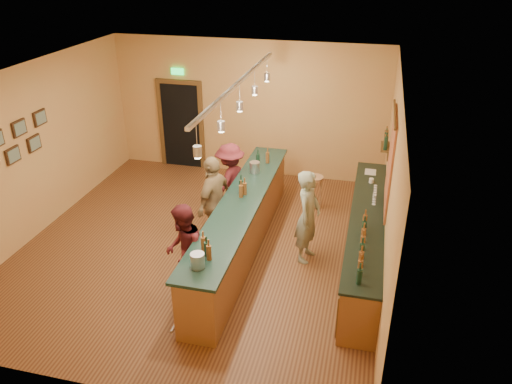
% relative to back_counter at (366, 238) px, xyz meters
% --- Properties ---
extents(floor, '(7.00, 7.00, 0.00)m').
position_rel_back_counter_xyz_m(floor, '(-2.97, -0.18, -0.49)').
color(floor, '#512A17').
rests_on(floor, ground).
extents(ceiling, '(6.50, 7.00, 0.02)m').
position_rel_back_counter_xyz_m(ceiling, '(-2.97, -0.18, 2.71)').
color(ceiling, silver).
rests_on(ceiling, wall_back).
extents(wall_back, '(6.50, 0.02, 3.20)m').
position_rel_back_counter_xyz_m(wall_back, '(-2.97, 3.32, 1.11)').
color(wall_back, '#CE8A4D').
rests_on(wall_back, floor).
extents(wall_front, '(6.50, 0.02, 3.20)m').
position_rel_back_counter_xyz_m(wall_front, '(-2.97, -3.68, 1.11)').
color(wall_front, '#CE8A4D').
rests_on(wall_front, floor).
extents(wall_left, '(0.02, 7.00, 3.20)m').
position_rel_back_counter_xyz_m(wall_left, '(-6.22, -0.18, 1.11)').
color(wall_left, '#CE8A4D').
rests_on(wall_left, floor).
extents(wall_right, '(0.02, 7.00, 3.20)m').
position_rel_back_counter_xyz_m(wall_right, '(0.28, -0.18, 1.11)').
color(wall_right, '#CE8A4D').
rests_on(wall_right, floor).
extents(doorway, '(1.15, 0.09, 2.48)m').
position_rel_back_counter_xyz_m(doorway, '(-4.67, 3.30, 0.64)').
color(doorway, black).
rests_on(doorway, wall_back).
extents(tapestry, '(0.03, 1.40, 1.60)m').
position_rel_back_counter_xyz_m(tapestry, '(0.26, 0.22, 1.36)').
color(tapestry, '#AA222B').
rests_on(tapestry, wall_right).
extents(bottle_shelf, '(0.17, 0.55, 0.54)m').
position_rel_back_counter_xyz_m(bottle_shelf, '(0.20, 1.72, 1.18)').
color(bottle_shelf, '#543719').
rests_on(bottle_shelf, wall_right).
extents(picture_grid, '(0.06, 2.20, 0.70)m').
position_rel_back_counter_xyz_m(picture_grid, '(-6.18, -0.93, 1.46)').
color(picture_grid, '#382111').
rests_on(picture_grid, wall_left).
extents(back_counter, '(0.60, 4.55, 1.27)m').
position_rel_back_counter_xyz_m(back_counter, '(0.00, 0.00, 0.00)').
color(back_counter, brown).
rests_on(back_counter, floor).
extents(tasting_bar, '(0.73, 5.10, 1.38)m').
position_rel_back_counter_xyz_m(tasting_bar, '(-2.20, -0.18, 0.12)').
color(tasting_bar, brown).
rests_on(tasting_bar, floor).
extents(pendant_track, '(0.11, 4.60, 0.50)m').
position_rel_back_counter_xyz_m(pendant_track, '(-2.20, -0.18, 2.50)').
color(pendant_track, silver).
rests_on(pendant_track, ceiling).
extents(bartender, '(0.51, 0.68, 1.70)m').
position_rel_back_counter_xyz_m(bartender, '(-1.01, -0.14, 0.36)').
color(bartender, gray).
rests_on(bartender, floor).
extents(customer_a, '(0.78, 0.89, 1.57)m').
position_rel_back_counter_xyz_m(customer_a, '(-2.75, -1.57, 0.30)').
color(customer_a, '#59191E').
rests_on(customer_a, floor).
extents(customer_b, '(0.64, 1.10, 1.76)m').
position_rel_back_counter_xyz_m(customer_b, '(-2.75, -0.04, 0.39)').
color(customer_b, '#997A51').
rests_on(customer_b, floor).
extents(customer_c, '(0.90, 1.17, 1.60)m').
position_rel_back_counter_xyz_m(customer_c, '(-2.75, 1.00, 0.31)').
color(customer_c, '#59191E').
rests_on(customer_c, floor).
extents(bar_stool, '(0.36, 0.36, 0.74)m').
position_rel_back_counter_xyz_m(bar_stool, '(-1.14, 1.77, 0.11)').
color(bar_stool, '#A9714C').
rests_on(bar_stool, floor).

